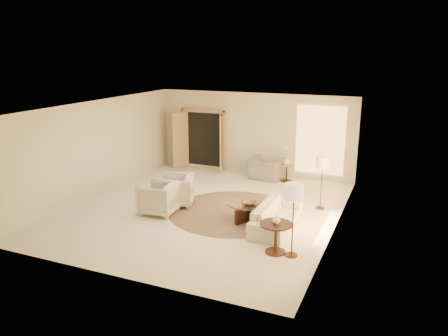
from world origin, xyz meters
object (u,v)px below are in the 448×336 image
at_px(end_table, 276,233).
at_px(sofa, 276,216).
at_px(accent_chair, 266,165).
at_px(side_vase, 287,162).
at_px(coffee_table, 249,211).
at_px(armchair_right, 159,197).
at_px(floor_lamp_near, 323,165).
at_px(bowl, 249,203).
at_px(floor_lamp_far, 294,195).
at_px(end_vase, 276,220).
at_px(side_table, 287,171).
at_px(armchair_left, 176,189).

bearing_deg(end_table, sofa, 105.93).
xyz_separation_m(accent_chair, side_vase, (0.71, 0.01, 0.20)).
distance_m(coffee_table, side_vase, 3.80).
bearing_deg(armchair_right, floor_lamp_near, 112.81).
bearing_deg(bowl, floor_lamp_near, 48.05).
bearing_deg(coffee_table, floor_lamp_far, -44.65).
distance_m(end_table, bowl, 1.82).
bearing_deg(end_table, floor_lamp_near, 83.33).
bearing_deg(accent_chair, side_vase, -174.04).
height_order(end_vase, side_vase, end_vase).
distance_m(side_table, floor_lamp_far, 5.55).
bearing_deg(bowl, end_table, -52.24).
relative_size(sofa, armchair_left, 2.19).
bearing_deg(side_table, coffee_table, -89.06).
bearing_deg(sofa, floor_lamp_near, -22.08).
relative_size(accent_chair, side_table, 1.91).
distance_m(accent_chair, coffee_table, 3.85).
distance_m(floor_lamp_near, bowl, 2.33).
bearing_deg(coffee_table, bowl, 180.00).
xyz_separation_m(armchair_left, floor_lamp_far, (3.78, -1.82, 0.89)).
distance_m(sofa, end_vase, 1.44).
distance_m(armchair_right, end_vase, 3.68).
height_order(floor_lamp_near, floor_lamp_far, floor_lamp_far).
bearing_deg(floor_lamp_far, side_vase, 106.33).
distance_m(end_vase, side_vase, 5.35).
xyz_separation_m(sofa, floor_lamp_far, (0.73, -1.33, 1.05)).
bearing_deg(armchair_right, sofa, 89.95).
distance_m(floor_lamp_near, side_vase, 2.70).
relative_size(side_table, end_vase, 3.05).
distance_m(floor_lamp_near, floor_lamp_far, 3.09).
height_order(end_table, end_vase, end_vase).
bearing_deg(floor_lamp_near, bowl, -131.95).
xyz_separation_m(accent_chair, bowl, (0.77, -3.77, 0.02)).
bearing_deg(floor_lamp_near, coffee_table, -131.95).
xyz_separation_m(coffee_table, side_vase, (-0.06, 3.78, 0.38)).
bearing_deg(side_table, bowl, -89.06).
height_order(armchair_left, floor_lamp_near, floor_lamp_near).
bearing_deg(side_vase, armchair_left, -123.33).
bearing_deg(end_table, bowl, 127.76).
xyz_separation_m(armchair_left, bowl, (2.30, -0.37, 0.02)).
distance_m(accent_chair, floor_lamp_far, 5.75).
xyz_separation_m(sofa, end_table, (0.37, -1.31, 0.16)).
xyz_separation_m(sofa, side_vase, (-0.80, 3.91, 0.37)).
xyz_separation_m(end_table, side_table, (-1.17, 5.22, -0.12)).
relative_size(armchair_left, end_vase, 5.11).
relative_size(side_table, floor_lamp_far, 0.35).
distance_m(coffee_table, floor_lamp_near, 2.40).
distance_m(accent_chair, end_vase, 5.54).
relative_size(end_table, floor_lamp_near, 0.48).
xyz_separation_m(armchair_left, side_vase, (2.24, 3.41, 0.20)).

